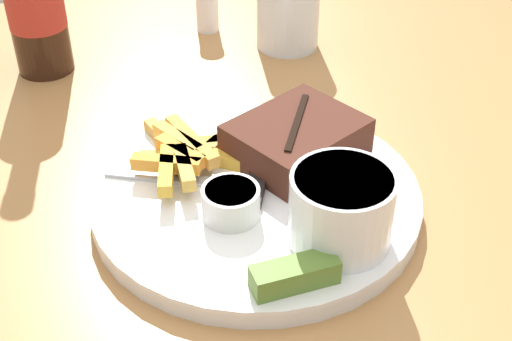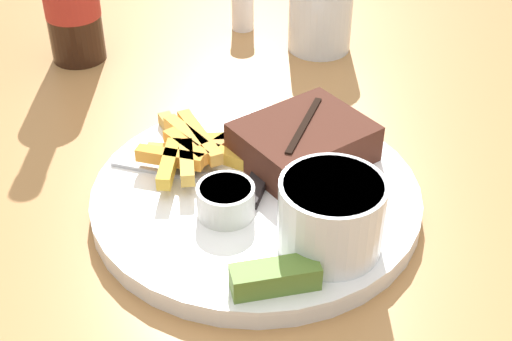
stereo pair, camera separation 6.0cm
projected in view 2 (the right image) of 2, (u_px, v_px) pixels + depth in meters
name	position (u px, v px, depth m)	size (l,w,h in m)	color
dining_table	(256.00, 272.00, 0.68)	(1.28, 1.06, 0.77)	#A87542
dinner_plate	(256.00, 197.00, 0.62)	(0.29, 0.29, 0.02)	white
steak_portion	(303.00, 142.00, 0.64)	(0.14, 0.13, 0.04)	#472319
fries_pile	(193.00, 148.00, 0.65)	(0.11, 0.13, 0.02)	gold
coleslaw_cup	(331.00, 212.00, 0.54)	(0.08, 0.08, 0.06)	white
dipping_sauce_cup	(226.00, 199.00, 0.58)	(0.05, 0.05, 0.03)	silver
pickle_spear	(275.00, 277.00, 0.52)	(0.07, 0.02, 0.02)	#567A2D
fork_utensil	(176.00, 172.00, 0.63)	(0.12, 0.07, 0.00)	#B7B7BC
knife_utensil	(268.00, 165.00, 0.64)	(0.09, 0.15, 0.01)	#B7B7BC
drinking_glass	(321.00, 9.00, 0.85)	(0.08, 0.08, 0.10)	silver
salt_shaker	(243.00, 4.00, 0.90)	(0.03, 0.03, 0.07)	white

